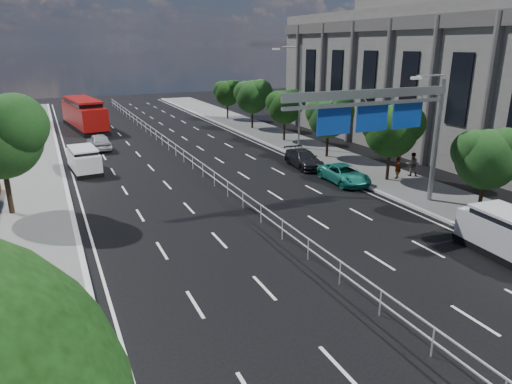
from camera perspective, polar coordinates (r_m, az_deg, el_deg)
ground at (r=16.05m, az=18.89°, el=-17.27°), size 160.00×160.00×0.00m
median_fence at (r=34.12m, az=-7.58°, el=3.42°), size 0.05×85.00×1.02m
toilet_sign at (r=11.01m, az=-28.39°, el=-17.91°), size 1.62×0.18×4.34m
overhead_gantry at (r=25.45m, az=15.85°, el=9.62°), size 10.24×0.38×7.45m
streetlight_far at (r=40.66m, az=5.16°, el=12.54°), size 2.78×2.40×9.00m
civic_hall at (r=45.71m, az=22.79°, el=13.19°), size 14.40×36.00×14.35m
near_tree_back at (r=27.52m, az=-29.40°, el=6.48°), size 4.84×4.51×6.69m
far_tree_c at (r=26.97m, az=27.05°, el=4.05°), size 3.52×3.28×4.94m
far_tree_d at (r=31.97m, az=16.67°, el=7.65°), size 3.85×3.59×5.34m
far_tree_e at (r=37.86m, az=9.14°, el=9.47°), size 3.63×3.38×5.13m
far_tree_f at (r=44.23m, az=3.67°, el=10.77°), size 3.52×3.28×5.02m
far_tree_g at (r=50.88m, az=-0.42°, el=12.04°), size 3.96×3.69×5.45m
far_tree_h at (r=57.79m, az=-3.58°, el=12.39°), size 3.41×3.18×4.91m
white_minivan at (r=35.91m, az=-20.71°, el=3.76°), size 2.18×4.38×1.84m
red_bus at (r=54.68m, az=-20.73°, el=9.20°), size 4.08×11.46×3.35m
near_car_silver at (r=43.45m, az=-19.04°, el=5.99°), size 1.95×4.32×1.44m
near_car_dark at (r=67.92m, az=-20.45°, el=9.83°), size 1.82×4.30×1.38m
parked_car_teal at (r=31.57m, az=10.96°, el=2.21°), size 2.23×4.49×1.22m
parked_car_dark at (r=35.29m, az=5.98°, el=4.16°), size 2.20×4.56×1.28m
pedestrian_a at (r=32.96m, az=17.30°, el=3.23°), size 0.81×0.77×1.87m
pedestrian_b at (r=34.00m, az=18.93°, el=3.32°), size 1.01×0.94×1.67m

